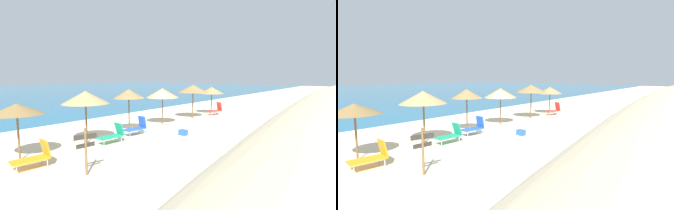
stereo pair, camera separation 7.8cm
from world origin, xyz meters
The scene contains 13 objects.
ground_plane centered at (0.00, 0.00, 0.00)m, with size 160.00×160.00×0.00m, color beige.
beach_umbrella_0 centered at (-8.51, 0.92, 2.21)m, with size 2.16×2.16×2.45m.
beach_umbrella_1 centered at (-5.09, 1.03, 2.46)m, with size 2.46×2.46×2.81m.
beach_umbrella_2 centered at (-1.88, 1.19, 2.47)m, with size 1.92×1.92×2.77m.
beach_umbrella_3 centered at (1.43, 1.20, 2.34)m, with size 2.38×2.38×2.69m.
beach_umbrella_4 centered at (5.10, 0.96, 2.50)m, with size 2.54×2.54×2.83m.
beach_umbrella_5 centered at (8.32, 1.00, 2.21)m, with size 2.24×2.24×2.53m.
lounge_chair_0 centered at (-1.98, 0.39, 0.48)m, with size 1.42×0.80×1.10m.
lounge_chair_1 centered at (8.07, 0.37, 0.50)m, with size 1.48×1.01×1.15m.
lounge_chair_2 centered at (-4.19, -0.01, 0.47)m, with size 1.44×0.68×1.05m.
lounge_chair_3 centered at (-8.54, -0.57, 0.47)m, with size 1.42×0.78×1.07m.
wooden_signpost centered at (-7.71, -2.80, 1.05)m, with size 0.83×0.23×1.75m.
cooler_box centered at (-0.35, -1.92, 0.17)m, with size 0.50×0.35×0.34m, color blue.
Camera 2 is at (-12.92, -10.89, 3.66)m, focal length 27.68 mm.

